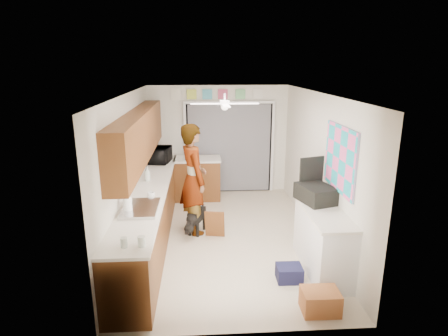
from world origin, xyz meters
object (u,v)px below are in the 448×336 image
object	(u,v)px
microwave	(160,155)
cardboard_box	(320,301)
paper_towel_roll	(128,205)
dog	(197,220)
soap_bottle	(148,174)
cup	(151,195)
navy_crate	(289,273)
man	(193,179)
suitcase	(316,194)

from	to	relation	value
microwave	cardboard_box	bearing A→B (deg)	-139.98
paper_towel_roll	cardboard_box	bearing A→B (deg)	-23.18
microwave	dog	world-z (taller)	microwave
soap_bottle	cup	bearing A→B (deg)	-79.16
cup	navy_crate	xyz separation A→B (m)	(2.01, -0.95, -0.88)
microwave	navy_crate	distance (m)	3.90
paper_towel_roll	man	distance (m)	1.64
microwave	cardboard_box	size ratio (longest dim) A/B	1.28
cup	dog	distance (m)	1.23
suitcase	dog	xyz separation A→B (m)	(-1.82, 1.02, -0.82)
microwave	suitcase	size ratio (longest dim) A/B	0.99
suitcase	navy_crate	distance (m)	1.25
cardboard_box	man	bearing A→B (deg)	123.04
soap_bottle	cup	world-z (taller)	soap_bottle
microwave	navy_crate	xyz separation A→B (m)	(2.09, -3.14, -0.99)
cardboard_box	man	distance (m)	3.02
soap_bottle	paper_towel_roll	distance (m)	1.50
microwave	paper_towel_roll	world-z (taller)	microwave
cardboard_box	navy_crate	world-z (taller)	cardboard_box
cup	man	distance (m)	1.01
cup	suitcase	distance (m)	2.54
cup	navy_crate	bearing A→B (deg)	-25.27
suitcase	microwave	bearing A→B (deg)	118.73
paper_towel_roll	cardboard_box	distance (m)	2.84
dog	cup	bearing A→B (deg)	-112.18
paper_towel_roll	man	world-z (taller)	man
cup	suitcase	bearing A→B (deg)	-7.24
soap_bottle	navy_crate	size ratio (longest dim) A/B	0.75
suitcase	soap_bottle	bearing A→B (deg)	138.41
cup	soap_bottle	bearing A→B (deg)	100.84
paper_towel_roll	man	xyz separation A→B (m)	(0.89, 1.37, -0.07)
navy_crate	dog	world-z (taller)	dog
microwave	cup	bearing A→B (deg)	-168.86
man	cup	bearing A→B (deg)	121.12
dog	man	bearing A→B (deg)	143.86
dog	soap_bottle	bearing A→B (deg)	-170.40
microwave	man	world-z (taller)	man
suitcase	dog	world-z (taller)	suitcase
microwave	cup	world-z (taller)	microwave
man	dog	xyz separation A→B (m)	(0.05, -0.08, -0.75)
microwave	suitcase	distance (m)	3.61
cardboard_box	man	world-z (taller)	man
microwave	cup	size ratio (longest dim) A/B	5.12
microwave	dog	distance (m)	1.89
paper_towel_roll	navy_crate	bearing A→B (deg)	-8.76
soap_bottle	cardboard_box	bearing A→B (deg)	-46.81
paper_towel_roll	dog	bearing A→B (deg)	54.17
soap_bottle	paper_towel_roll	world-z (taller)	soap_bottle
suitcase	man	xyz separation A→B (m)	(-1.87, 1.09, -0.07)
paper_towel_roll	cardboard_box	xyz separation A→B (m)	(2.47, -1.06, -0.92)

